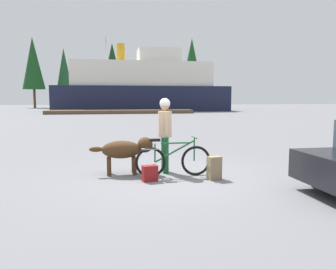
{
  "coord_description": "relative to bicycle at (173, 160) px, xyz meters",
  "views": [
    {
      "loc": [
        -1.36,
        -7.17,
        1.78
      ],
      "look_at": [
        0.08,
        0.78,
        0.88
      ],
      "focal_mm": 35.52,
      "sensor_mm": 36.0,
      "label": 1
    }
  ],
  "objects": [
    {
      "name": "ground_plane",
      "position": [
        -0.06,
        -0.08,
        -0.38
      ],
      "size": [
        160.0,
        160.0,
        0.0
      ],
      "primitive_type": "plane",
      "color": "slate"
    },
    {
      "name": "bicycle",
      "position": [
        0.0,
        0.0,
        0.0
      ],
      "size": [
        1.73,
        0.44,
        0.9
      ],
      "color": "black",
      "rests_on": "ground_plane"
    },
    {
      "name": "person_cyclist",
      "position": [
        -0.1,
        0.46,
        0.7
      ],
      "size": [
        0.32,
        0.53,
        1.77
      ],
      "color": "#19592D",
      "rests_on": "ground_plane"
    },
    {
      "name": "dog",
      "position": [
        -1.04,
        0.43,
        0.2
      ],
      "size": [
        1.47,
        0.48,
        0.86
      ],
      "color": "#472D19",
      "rests_on": "ground_plane"
    },
    {
      "name": "backpack",
      "position": [
        0.84,
        -0.42,
        -0.12
      ],
      "size": [
        0.31,
        0.24,
        0.51
      ],
      "primitive_type": "cube",
      "rotation": [
        0.0,
        0.0,
        0.15
      ],
      "color": "#8C7251",
      "rests_on": "ground_plane"
    },
    {
      "name": "handbag_pannier",
      "position": [
        -0.57,
        -0.34,
        -0.2
      ],
      "size": [
        0.35,
        0.24,
        0.34
      ],
      "primitive_type": "cube",
      "rotation": [
        0.0,
        0.0,
        0.21
      ],
      "color": "maroon",
      "rests_on": "ground_plane"
    },
    {
      "name": "dock_pier",
      "position": [
        -0.03,
        31.06,
        -0.18
      ],
      "size": [
        16.41,
        2.88,
        0.4
      ],
      "primitive_type": "cube",
      "color": "brown",
      "rests_on": "ground_plane"
    },
    {
      "name": "ferry_boat",
      "position": [
        3.23,
        38.16,
        2.77
      ],
      "size": [
        22.97,
        7.11,
        8.9
      ],
      "color": "#191E38",
      "rests_on": "ground_plane"
    },
    {
      "name": "sailboat_moored",
      "position": [
        -1.56,
        36.45,
        0.12
      ],
      "size": [
        8.72,
        2.44,
        9.45
      ],
      "color": "silver",
      "rests_on": "ground_plane"
    },
    {
      "name": "pine_tree_far_left",
      "position": [
        -14.18,
        55.0,
        7.4
      ],
      "size": [
        3.83,
        3.83,
        12.31
      ],
      "color": "#4C331E",
      "rests_on": "ground_plane"
    },
    {
      "name": "pine_tree_center",
      "position": [
        -0.55,
        52.32,
        6.7
      ],
      "size": [
        3.92,
        3.92,
        11.2
      ],
      "color": "#4C331E",
      "rests_on": "ground_plane"
    },
    {
      "name": "pine_tree_far_right",
      "position": [
        13.85,
        52.94,
        7.33
      ],
      "size": [
        4.24,
        4.24,
        12.57
      ],
      "color": "#4C331E",
      "rests_on": "ground_plane"
    },
    {
      "name": "pine_tree_mid_back",
      "position": [
        -9.27,
        57.06,
        6.21
      ],
      "size": [
        3.16,
        3.16,
        10.8
      ],
      "color": "#4C331E",
      "rests_on": "ground_plane"
    }
  ]
}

